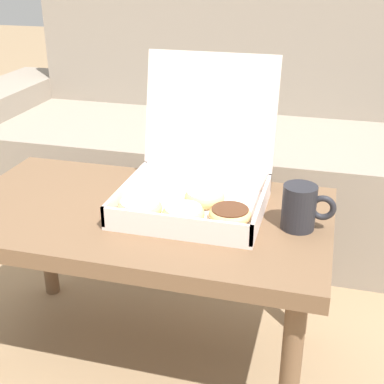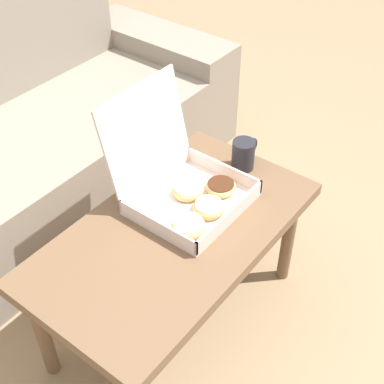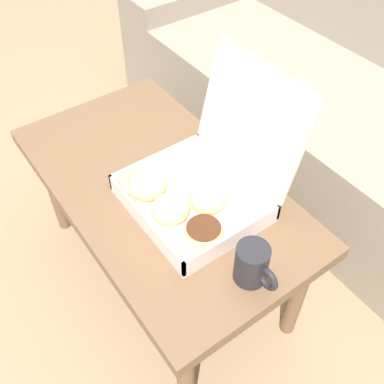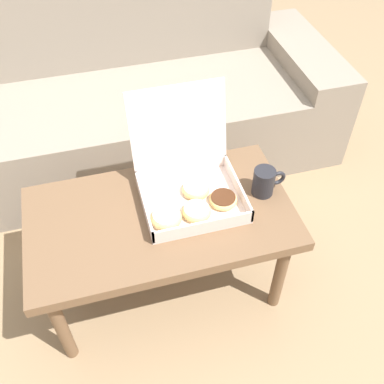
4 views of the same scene
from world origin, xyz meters
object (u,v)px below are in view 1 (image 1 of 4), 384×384
pastry_box (193,185)px  couch (220,146)px  coffee_mug (301,207)px  coffee_table (143,228)px

pastry_box → couch: bearing=97.8°
coffee_mug → couch: bearing=112.8°
pastry_box → coffee_mug: 0.26m
couch → pastry_box: bearing=-82.2°
pastry_box → coffee_mug: (0.26, -0.04, -0.01)m
coffee_table → coffee_mug: 0.39m
couch → pastry_box: 0.88m
couch → pastry_box: couch is taller
couch → coffee_mug: bearing=-67.2°
coffee_table → coffee_mug: coffee_mug is taller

